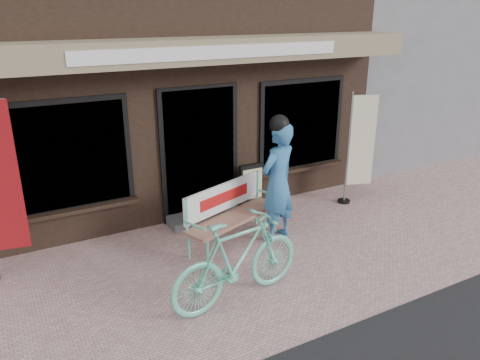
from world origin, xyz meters
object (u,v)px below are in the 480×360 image
bench (230,209)px  bicycle (238,260)px  menu_stand (251,188)px  person (278,180)px  nobori_cream (359,147)px

bench → bicycle: bearing=-134.1°
bicycle → menu_stand: (1.44, 2.19, -0.10)m
person → bicycle: bearing=-158.0°
person → nobori_cream: nobori_cream is taller
person → bench: bearing=141.4°
nobori_cream → bench: bearing=-155.0°
bench → bicycle: (-0.61, -1.38, 0.01)m
nobori_cream → menu_stand: (-1.89, 0.51, -0.59)m
bench → bicycle: 1.51m
nobori_cream → menu_stand: nobori_cream is taller
bicycle → nobori_cream: (3.33, 1.68, 0.50)m
bench → menu_stand: bearing=23.8°
bench → person: size_ratio=0.89×
bicycle → bench: bearing=-31.5°
menu_stand → nobori_cream: bearing=-15.3°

